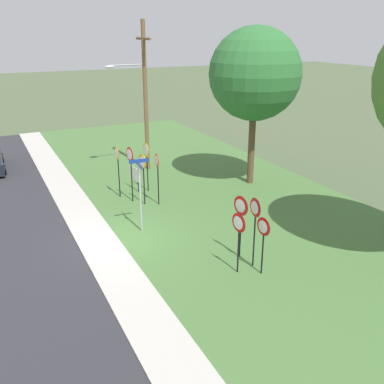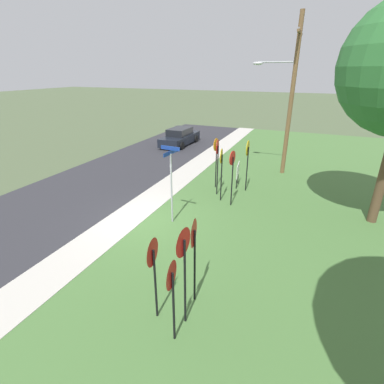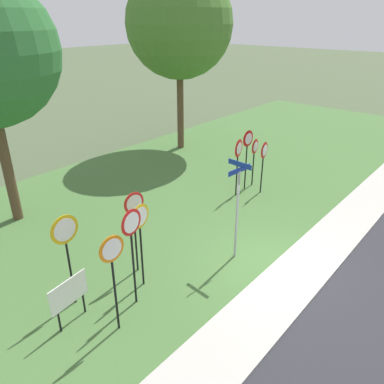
{
  "view_description": "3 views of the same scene",
  "coord_description": "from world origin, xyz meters",
  "px_view_note": "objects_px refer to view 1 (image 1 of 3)",
  "views": [
    {
      "loc": [
        15.45,
        -4.33,
        8.02
      ],
      "look_at": [
        0.14,
        3.24,
        1.62
      ],
      "focal_mm": 40.53,
      "sensor_mm": 36.0,
      "label": 1
    },
    {
      "loc": [
        9.06,
        5.99,
        5.8
      ],
      "look_at": [
        0.22,
        2.25,
        1.77
      ],
      "focal_mm": 27.21,
      "sensor_mm": 36.0,
      "label": 2
    },
    {
      "loc": [
        -8.77,
        -4.29,
        6.91
      ],
      "look_at": [
        -0.02,
        3.19,
        1.51
      ],
      "focal_mm": 35.3,
      "sensor_mm": 36.0,
      "label": 3
    }
  ],
  "objects_px": {
    "stop_sign_far_right": "(118,161)",
    "street_name_post": "(140,190)",
    "stop_sign_near_left": "(130,163)",
    "yield_sign_near_left": "(238,229)",
    "stop_sign_far_center": "(157,169)",
    "yield_sign_near_right": "(263,233)",
    "stop_sign_far_left": "(143,169)",
    "notice_board": "(135,175)",
    "yield_sign_far_left": "(255,216)",
    "stop_sign_near_right": "(146,156)",
    "oak_tree_left": "(255,74)",
    "yield_sign_far_right": "(240,212)",
    "utility_pole": "(143,92)"
  },
  "relations": [
    {
      "from": "stop_sign_far_right",
      "to": "street_name_post",
      "type": "bearing_deg",
      "value": -2.62
    },
    {
      "from": "stop_sign_near_left",
      "to": "yield_sign_near_left",
      "type": "distance_m",
      "value": 8.12
    },
    {
      "from": "stop_sign_far_center",
      "to": "yield_sign_near_left",
      "type": "relative_size",
      "value": 1.14
    },
    {
      "from": "stop_sign_near_left",
      "to": "stop_sign_far_right",
      "type": "height_order",
      "value": "stop_sign_near_left"
    },
    {
      "from": "yield_sign_near_right",
      "to": "street_name_post",
      "type": "height_order",
      "value": "street_name_post"
    },
    {
      "from": "stop_sign_far_left",
      "to": "yield_sign_near_left",
      "type": "bearing_deg",
      "value": -3.05
    },
    {
      "from": "stop_sign_far_left",
      "to": "stop_sign_far_right",
      "type": "xyz_separation_m",
      "value": [
        -1.53,
        -0.77,
        0.05
      ]
    },
    {
      "from": "yield_sign_near_left",
      "to": "notice_board",
      "type": "bearing_deg",
      "value": 174.21
    },
    {
      "from": "notice_board",
      "to": "yield_sign_far_left",
      "type": "bearing_deg",
      "value": -1.53
    },
    {
      "from": "stop_sign_near_right",
      "to": "oak_tree_left",
      "type": "distance_m",
      "value": 6.96
    },
    {
      "from": "stop_sign_far_left",
      "to": "street_name_post",
      "type": "bearing_deg",
      "value": -30.68
    },
    {
      "from": "stop_sign_far_left",
      "to": "yield_sign_near_left",
      "type": "distance_m",
      "value": 7.45
    },
    {
      "from": "yield_sign_near_left",
      "to": "yield_sign_far_left",
      "type": "xyz_separation_m",
      "value": [
        -0.12,
        0.73,
        0.29
      ]
    },
    {
      "from": "stop_sign_far_left",
      "to": "stop_sign_far_right",
      "type": "bearing_deg",
      "value": -161.58
    },
    {
      "from": "yield_sign_near_left",
      "to": "yield_sign_far_right",
      "type": "bearing_deg",
      "value": 136.07
    },
    {
      "from": "stop_sign_near_left",
      "to": "notice_board",
      "type": "relative_size",
      "value": 2.21
    },
    {
      "from": "stop_sign_far_left",
      "to": "yield_sign_far_right",
      "type": "distance_m",
      "value": 6.65
    },
    {
      "from": "stop_sign_far_center",
      "to": "stop_sign_far_right",
      "type": "relative_size",
      "value": 0.98
    },
    {
      "from": "utility_pole",
      "to": "stop_sign_near_right",
      "type": "bearing_deg",
      "value": -18.95
    },
    {
      "from": "utility_pole",
      "to": "stop_sign_near_left",
      "type": "bearing_deg",
      "value": -27.63
    },
    {
      "from": "stop_sign_far_left",
      "to": "oak_tree_left",
      "type": "relative_size",
      "value": 0.3
    },
    {
      "from": "yield_sign_near_left",
      "to": "yield_sign_far_left",
      "type": "distance_m",
      "value": 0.79
    },
    {
      "from": "stop_sign_far_left",
      "to": "utility_pole",
      "type": "bearing_deg",
      "value": 150.44
    },
    {
      "from": "stop_sign_near_right",
      "to": "utility_pole",
      "type": "xyz_separation_m",
      "value": [
        -3.68,
        1.26,
        2.72
      ]
    },
    {
      "from": "yield_sign_near_left",
      "to": "stop_sign_far_right",
      "type": "bearing_deg",
      "value": -178.96
    },
    {
      "from": "stop_sign_far_center",
      "to": "utility_pole",
      "type": "relative_size",
      "value": 0.3
    },
    {
      "from": "stop_sign_far_right",
      "to": "street_name_post",
      "type": "distance_m",
      "value": 4.34
    },
    {
      "from": "stop_sign_far_left",
      "to": "yield_sign_far_left",
      "type": "distance_m",
      "value": 7.43
    },
    {
      "from": "stop_sign_near_left",
      "to": "stop_sign_far_center",
      "type": "relative_size",
      "value": 1.08
    },
    {
      "from": "yield_sign_near_left",
      "to": "yield_sign_far_right",
      "type": "height_order",
      "value": "yield_sign_far_right"
    },
    {
      "from": "stop_sign_far_right",
      "to": "yield_sign_near_left",
      "type": "distance_m",
      "value": 9.06
    },
    {
      "from": "stop_sign_far_left",
      "to": "yield_sign_near_right",
      "type": "bearing_deg",
      "value": 1.71
    },
    {
      "from": "yield_sign_near_left",
      "to": "street_name_post",
      "type": "xyz_separation_m",
      "value": [
        -4.62,
        -1.84,
        0.2
      ]
    },
    {
      "from": "yield_sign_far_right",
      "to": "street_name_post",
      "type": "bearing_deg",
      "value": -156.96
    },
    {
      "from": "stop_sign_far_center",
      "to": "yield_sign_far_right",
      "type": "xyz_separation_m",
      "value": [
        6.18,
        0.74,
        -0.01
      ]
    },
    {
      "from": "stop_sign_near_left",
      "to": "street_name_post",
      "type": "height_order",
      "value": "street_name_post"
    },
    {
      "from": "yield_sign_near_right",
      "to": "utility_pole",
      "type": "distance_m",
      "value": 13.58
    },
    {
      "from": "oak_tree_left",
      "to": "street_name_post",
      "type": "bearing_deg",
      "value": -66.88
    },
    {
      "from": "yield_sign_near_left",
      "to": "yield_sign_near_right",
      "type": "relative_size",
      "value": 1.06
    },
    {
      "from": "stop_sign_far_center",
      "to": "yield_sign_far_right",
      "type": "relative_size",
      "value": 1.05
    },
    {
      "from": "stop_sign_far_center",
      "to": "oak_tree_left",
      "type": "distance_m",
      "value": 7.11
    },
    {
      "from": "stop_sign_far_center",
      "to": "yield_sign_near_right",
      "type": "relative_size",
      "value": 1.21
    },
    {
      "from": "stop_sign_near_left",
      "to": "stop_sign_near_right",
      "type": "distance_m",
      "value": 1.61
    },
    {
      "from": "stop_sign_far_center",
      "to": "oak_tree_left",
      "type": "bearing_deg",
      "value": 104.36
    },
    {
      "from": "stop_sign_near_left",
      "to": "yield_sign_near_right",
      "type": "relative_size",
      "value": 1.3
    },
    {
      "from": "stop_sign_far_center",
      "to": "yield_sign_far_left",
      "type": "xyz_separation_m",
      "value": [
        6.96,
        0.81,
        0.12
      ]
    },
    {
      "from": "stop_sign_near_right",
      "to": "utility_pole",
      "type": "bearing_deg",
      "value": 159.34
    },
    {
      "from": "oak_tree_left",
      "to": "yield_sign_near_right",
      "type": "bearing_deg",
      "value": -31.2
    },
    {
      "from": "yield_sign_near_left",
      "to": "yield_sign_far_left",
      "type": "relative_size",
      "value": 0.86
    },
    {
      "from": "stop_sign_far_center",
      "to": "yield_sign_near_left",
      "type": "bearing_deg",
      "value": 7.6
    }
  ]
}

